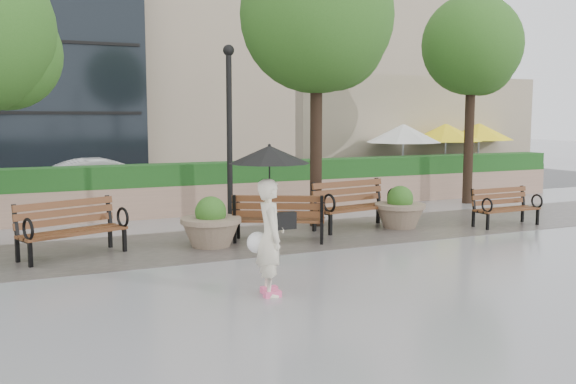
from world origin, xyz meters
name	(u,v)px	position (x,y,z in m)	size (l,w,h in m)	color
ground	(316,272)	(0.00, 0.00, 0.00)	(100.00, 100.00, 0.00)	gray
cobble_strip	(251,240)	(0.00, 3.00, 0.01)	(28.00, 3.20, 0.01)	#383330
hedge_wall	(195,189)	(0.00, 7.00, 0.66)	(24.00, 0.80, 1.35)	#A47F6A
cafe_wall	(422,132)	(9.50, 10.00, 2.00)	(10.00, 0.60, 4.00)	tan
cafe_hedge	(449,180)	(9.00, 7.80, 0.45)	(8.00, 0.50, 0.90)	#174316
asphalt_street	(160,197)	(0.00, 11.00, 0.00)	(40.00, 7.00, 0.00)	black
bench_1	(73,241)	(-3.55, 2.88, 0.31)	(2.05, 1.38, 1.03)	#583319
bench_2	(279,228)	(0.47, 2.60, 0.30)	(1.97, 1.53, 1.00)	#583319
bench_3	(355,215)	(2.66, 3.23, 0.32)	(2.14, 1.16, 1.09)	#583319
bench_4	(506,215)	(6.09, 2.10, 0.26)	(1.68, 0.71, 0.89)	#583319
planter_left	(211,227)	(-0.95, 2.71, 0.39)	(1.20, 1.20, 1.01)	#7F6B56
planter_right	(400,211)	(3.69, 2.95, 0.38)	(1.17, 1.17, 0.98)	#7F6B56
lamppost	(230,153)	(-0.18, 3.74, 1.80)	(0.28, 0.28, 4.08)	black
tree_1	(321,22)	(2.19, 4.06, 4.72)	(3.59, 3.51, 6.60)	black
tree_2	(474,50)	(8.12, 5.74, 4.49)	(3.07, 2.90, 6.08)	black
patio_umb_white	(403,134)	(7.65, 8.54, 1.99)	(2.50, 2.50, 2.30)	black
patio_umb_yellow_a	(446,133)	(9.68, 8.89, 1.99)	(2.50, 2.50, 2.30)	black
patio_umb_yellow_b	(479,132)	(11.62, 9.40, 1.99)	(2.50, 2.50, 2.30)	black
car_right	(107,182)	(-1.82, 9.74, 0.68)	(1.44, 4.12, 1.36)	silver
pedestrian	(270,205)	(-1.23, -0.91, 1.31)	(1.17, 1.17, 2.16)	beige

